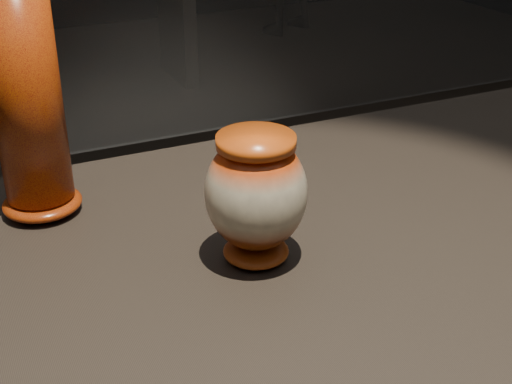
# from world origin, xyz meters

# --- Properties ---
(display_plinth) EXTENTS (2.00, 0.80, 0.90)m
(display_plinth) POSITION_xyz_m (0.00, 0.00, 0.63)
(display_plinth) COLOR black
(display_plinth) RESTS_ON ground
(main_vase) EXTENTS (0.18, 0.18, 0.18)m
(main_vase) POSITION_xyz_m (-0.15, -0.01, 1.00)
(main_vase) COLOR #672609
(main_vase) RESTS_ON display_plinth
(tall_vase) EXTENTS (0.14, 0.14, 0.38)m
(tall_vase) POSITION_xyz_m (-0.39, 0.25, 1.08)
(tall_vase) COLOR #AA440B
(tall_vase) RESTS_ON display_plinth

